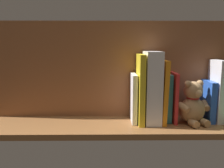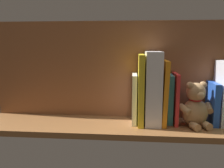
% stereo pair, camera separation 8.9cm
% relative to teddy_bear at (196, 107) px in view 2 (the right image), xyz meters
% --- Properties ---
extents(ground_plane, '(1.03, 0.24, 0.02)m').
position_rel_teddy_bear_xyz_m(ground_plane, '(0.32, -0.00, -0.09)').
color(ground_plane, brown).
extents(shelf_back_panel, '(1.03, 0.02, 0.40)m').
position_rel_teddy_bear_xyz_m(shelf_back_panel, '(0.32, -0.10, 0.13)').
color(shelf_back_panel, brown).
rests_on(shelf_back_panel, ground_plane).
extents(book_1, '(0.03, 0.12, 0.24)m').
position_rel_teddy_bear_xyz_m(book_1, '(-0.10, -0.03, 0.05)').
color(book_1, silver).
rests_on(book_1, ground_plane).
extents(book_2, '(0.02, 0.11, 0.16)m').
position_rel_teddy_bear_xyz_m(book_2, '(-0.07, -0.03, 0.01)').
color(book_2, blue).
rests_on(book_2, ground_plane).
extents(teddy_bear, '(0.13, 0.13, 0.17)m').
position_rel_teddy_bear_xyz_m(teddy_bear, '(0.00, 0.00, 0.00)').
color(teddy_bear, tan).
rests_on(teddy_bear, ground_plane).
extents(book_3, '(0.01, 0.12, 0.20)m').
position_rel_teddy_bear_xyz_m(book_3, '(0.07, -0.03, 0.02)').
color(book_3, red).
rests_on(book_3, ground_plane).
extents(book_4, '(0.02, 0.10, 0.19)m').
position_rel_teddy_bear_xyz_m(book_4, '(0.09, -0.04, 0.02)').
color(book_4, teal).
rests_on(book_4, ground_plane).
extents(book_5, '(0.02, 0.13, 0.25)m').
position_rel_teddy_bear_xyz_m(book_5, '(0.12, -0.02, 0.05)').
color(book_5, orange).
rests_on(book_5, ground_plane).
extents(dictionary_thick_white, '(0.06, 0.14, 0.28)m').
position_rel_teddy_bear_xyz_m(dictionary_thick_white, '(0.16, -0.02, 0.06)').
color(dictionary_thick_white, white).
rests_on(dictionary_thick_white, ground_plane).
extents(book_6, '(0.02, 0.14, 0.27)m').
position_rel_teddy_bear_xyz_m(book_6, '(0.20, -0.02, 0.06)').
color(book_6, yellow).
rests_on(book_6, ground_plane).
extents(book_7, '(0.02, 0.12, 0.19)m').
position_rel_teddy_bear_xyz_m(book_7, '(0.23, -0.03, 0.02)').
color(book_7, silver).
rests_on(book_7, ground_plane).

